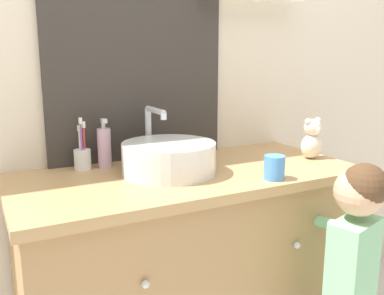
% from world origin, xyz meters
% --- Properties ---
extents(wall_back, '(3.20, 0.18, 2.50)m').
position_xyz_m(wall_back, '(0.02, 0.62, 1.28)').
color(wall_back, beige).
rests_on(wall_back, ground_plane).
extents(vanity_counter, '(1.25, 0.58, 0.83)m').
position_xyz_m(vanity_counter, '(0.00, 0.31, 0.41)').
color(vanity_counter, '#A37A4C').
rests_on(vanity_counter, ground_plane).
extents(sink_basin, '(0.33, 0.38, 0.22)m').
position_xyz_m(sink_basin, '(-0.07, 0.32, 0.88)').
color(sink_basin, silver).
rests_on(sink_basin, vanity_counter).
extents(toothbrush_holder, '(0.06, 0.06, 0.19)m').
position_xyz_m(toothbrush_holder, '(-0.33, 0.52, 0.87)').
color(toothbrush_holder, silver).
rests_on(toothbrush_holder, vanity_counter).
extents(soap_dispenser, '(0.05, 0.05, 0.19)m').
position_xyz_m(soap_dispenser, '(-0.25, 0.51, 0.90)').
color(soap_dispenser, '#CCA3BC').
rests_on(soap_dispenser, vanity_counter).
extents(child_figure, '(0.21, 0.45, 0.92)m').
position_xyz_m(child_figure, '(0.37, -0.13, 0.55)').
color(child_figure, slate).
rests_on(child_figure, ground_plane).
extents(teddy_bear, '(0.09, 0.08, 0.17)m').
position_xyz_m(teddy_bear, '(0.54, 0.26, 0.90)').
color(teddy_bear, beige).
rests_on(teddy_bear, vanity_counter).
extents(drinking_cup, '(0.07, 0.07, 0.08)m').
position_xyz_m(drinking_cup, '(0.21, 0.09, 0.87)').
color(drinking_cup, '#4789D1').
rests_on(drinking_cup, vanity_counter).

